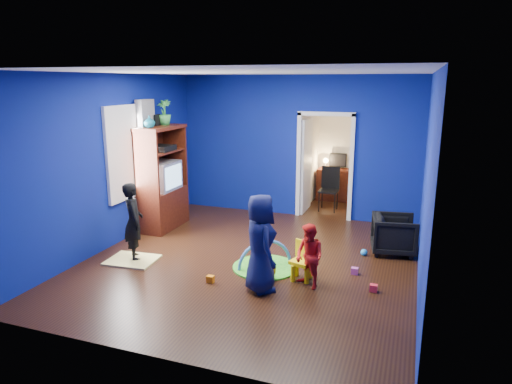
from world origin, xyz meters
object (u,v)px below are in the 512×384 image
(tv_armoire, at_px, (161,178))
(study_desk, at_px, (336,185))
(child_black, at_px, (133,222))
(armchair, at_px, (394,234))
(folding_chair, at_px, (329,190))
(toddler_red, at_px, (309,256))
(hopper_ball, at_px, (263,269))
(vase, at_px, (149,122))
(play_mat, at_px, (265,267))
(kid_chair, at_px, (302,263))
(child_navy, at_px, (260,243))
(crt_tv, at_px, (163,176))

(tv_armoire, distance_m, study_desk, 4.29)
(child_black, bearing_deg, study_desk, -66.87)
(armchair, distance_m, folding_chair, 2.64)
(toddler_red, distance_m, hopper_ball, 0.70)
(vase, distance_m, play_mat, 3.38)
(tv_armoire, height_order, kid_chair, tv_armoire)
(armchair, bearing_deg, child_navy, 132.42)
(crt_tv, distance_m, folding_chair, 3.60)
(kid_chair, bearing_deg, toddler_red, -34.60)
(toddler_red, xyz_separation_m, kid_chair, (-0.15, 0.20, -0.20))
(kid_chair, distance_m, folding_chair, 3.72)
(armchair, xyz_separation_m, tv_armoire, (-4.31, -0.07, 0.66))
(vase, xyz_separation_m, crt_tv, (0.04, 0.30, -1.05))
(play_mat, distance_m, study_desk, 4.46)
(child_navy, distance_m, kid_chair, 0.80)
(vase, relative_size, crt_tv, 0.30)
(vase, relative_size, folding_chair, 0.23)
(toddler_red, relative_size, kid_chair, 1.80)
(vase, bearing_deg, hopper_ball, -28.35)
(vase, height_order, play_mat, vase)
(tv_armoire, bearing_deg, hopper_ball, -33.16)
(child_navy, relative_size, toddler_red, 1.49)
(study_desk, height_order, folding_chair, folding_chair)
(study_desk, bearing_deg, play_mat, -93.87)
(crt_tv, relative_size, hopper_ball, 1.82)
(toddler_red, relative_size, tv_armoire, 0.46)
(play_mat, bearing_deg, hopper_ball, -75.53)
(child_navy, distance_m, study_desk, 5.17)
(toddler_red, height_order, folding_chair, folding_chair)
(armchair, bearing_deg, hopper_ball, 127.85)
(kid_chair, bearing_deg, folding_chair, 113.56)
(child_navy, relative_size, crt_tv, 1.91)
(crt_tv, height_order, kid_chair, crt_tv)
(child_black, xyz_separation_m, study_desk, (2.37, 4.78, -0.25))
(toddler_red, bearing_deg, child_navy, -118.93)
(vase, xyz_separation_m, folding_chair, (2.81, 2.53, -1.61))
(child_black, xyz_separation_m, vase, (-0.44, 1.29, 1.44))
(child_black, distance_m, child_navy, 2.27)
(study_desk, bearing_deg, kid_chair, -86.00)
(child_black, distance_m, toddler_red, 2.85)
(armchair, height_order, hopper_ball, armchair)
(child_navy, bearing_deg, armchair, -76.03)
(child_black, distance_m, study_desk, 5.34)
(toddler_red, distance_m, kid_chair, 0.32)
(tv_armoire, distance_m, hopper_ball, 3.24)
(crt_tv, xyz_separation_m, play_mat, (2.47, -1.25, -1.01))
(vase, distance_m, hopper_ball, 3.53)
(child_black, bearing_deg, armchair, -107.32)
(child_black, bearing_deg, vase, -21.71)
(hopper_ball, distance_m, kid_chair, 0.57)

